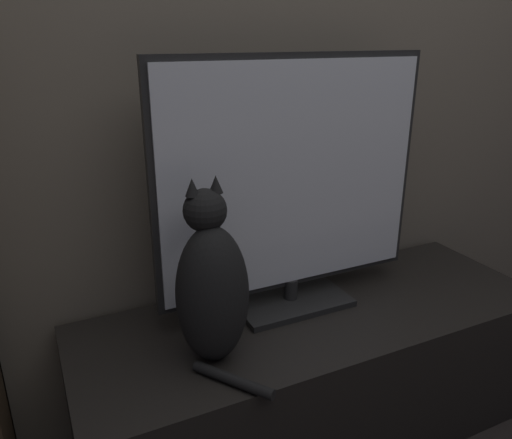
{
  "coord_description": "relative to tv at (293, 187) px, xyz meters",
  "views": [
    {
      "loc": [
        -0.77,
        -0.25,
        1.29
      ],
      "look_at": [
        -0.21,
        0.91,
        0.81
      ],
      "focal_mm": 35.0,
      "sensor_mm": 36.0,
      "label": 1
    }
  ],
  "objects": [
    {
      "name": "wall_back",
      "position": [
        0.05,
        0.23,
        0.44
      ],
      "size": [
        4.8,
        0.05,
        2.6
      ],
      "color": "#756B5B",
      "rests_on": "ground_plane"
    },
    {
      "name": "tv_stand",
      "position": [
        0.05,
        -0.09,
        -0.63
      ],
      "size": [
        1.52,
        0.54,
        0.46
      ],
      "color": "black",
      "rests_on": "ground_plane"
    },
    {
      "name": "tv",
      "position": [
        0.0,
        0.0,
        0.0
      ],
      "size": [
        0.87,
        0.22,
        0.78
      ],
      "color": "black",
      "rests_on": "tv_stand"
    },
    {
      "name": "cat",
      "position": [
        -0.33,
        -0.16,
        -0.18
      ],
      "size": [
        0.19,
        0.32,
        0.5
      ],
      "rotation": [
        0.0,
        0.0,
        0.01
      ],
      "color": "black",
      "rests_on": "tv_stand"
    }
  ]
}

